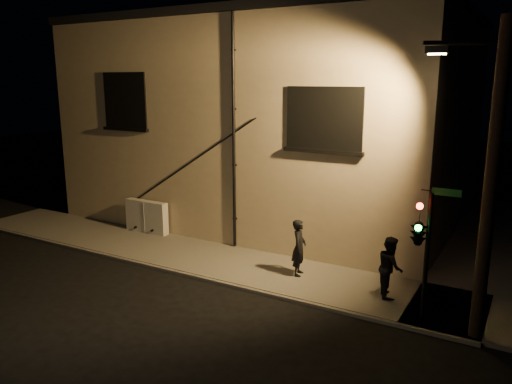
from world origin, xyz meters
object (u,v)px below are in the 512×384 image
Objects in this scene: utility_cabinet at (147,216)px; traffic_signal at (419,231)px; pedestrian_a at (299,248)px; pedestrian_b at (390,267)px; streetlamp_pole at (488,179)px.

utility_cabinet is 0.57× the size of traffic_signal.
pedestrian_a is 1.02× the size of pedestrian_b.
streetlamp_pole is (1.46, -0.21, 1.52)m from traffic_signal.
utility_cabinet is 7.42m from pedestrian_a.
traffic_signal reaches higher than pedestrian_b.
pedestrian_b is at bearing 153.73° from streetlamp_pole.
streetlamp_pole is (5.31, -1.33, 2.96)m from pedestrian_a.
traffic_signal is at bearing -161.17° from pedestrian_b.
traffic_signal is at bearing -11.18° from utility_cabinet.
pedestrian_a is at bearing -8.45° from utility_cabinet.
utility_cabinet is 1.09× the size of pedestrian_a.
traffic_signal reaches higher than utility_cabinet.
utility_cabinet is 0.26× the size of streetlamp_pole.
pedestrian_a is (7.34, -1.09, 0.26)m from utility_cabinet.
streetlamp_pole is (12.64, -2.42, 3.22)m from utility_cabinet.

